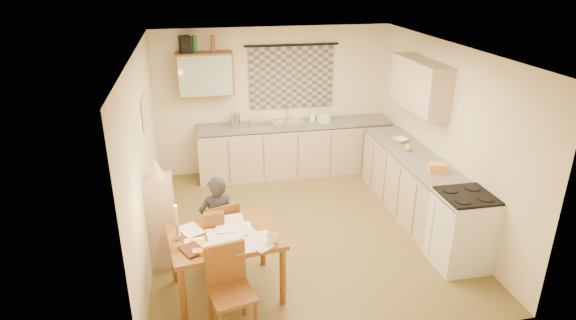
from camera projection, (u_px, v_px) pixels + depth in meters
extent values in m
cube|color=brown|center=(302.00, 230.00, 6.74)|extent=(4.00, 4.50, 0.02)
cube|color=white|center=(304.00, 48.00, 5.79)|extent=(4.00, 4.50, 0.02)
cube|color=beige|center=(274.00, 101.00, 8.32)|extent=(4.00, 0.02, 2.50)
cube|color=beige|center=(361.00, 235.00, 4.21)|extent=(4.00, 0.02, 2.50)
cube|color=beige|center=(144.00, 157.00, 5.90)|extent=(0.02, 4.50, 2.50)
cube|color=beige|center=(445.00, 136.00, 6.63)|extent=(0.02, 4.50, 2.50)
cube|color=navy|center=(291.00, 78.00, 8.18)|extent=(1.45, 0.03, 1.05)
cylinder|color=black|center=(292.00, 45.00, 7.95)|extent=(1.60, 0.04, 0.04)
cube|color=brown|center=(205.00, 74.00, 7.74)|extent=(0.90, 0.34, 0.70)
cube|color=#99B2A5|center=(206.00, 76.00, 7.58)|extent=(0.84, 0.02, 0.64)
cube|color=tan|center=(420.00, 84.00, 6.87)|extent=(0.34, 1.30, 0.70)
cube|color=beige|center=(145.00, 112.00, 6.10)|extent=(0.04, 0.50, 0.40)
cube|color=beige|center=(148.00, 112.00, 6.11)|extent=(0.01, 0.42, 0.32)
cube|color=tan|center=(294.00, 150.00, 8.40)|extent=(3.30, 0.60, 0.86)
cube|color=#605E5B|center=(294.00, 124.00, 8.22)|extent=(3.30, 0.62, 0.04)
cube|color=tan|center=(418.00, 191.00, 6.88)|extent=(0.60, 2.95, 0.86)
cube|color=#605E5B|center=(422.00, 161.00, 6.70)|extent=(0.62, 2.95, 0.04)
cube|color=white|center=(462.00, 231.00, 5.79)|extent=(0.62, 0.62, 0.93)
cube|color=black|center=(467.00, 196.00, 5.61)|extent=(0.59, 0.59, 0.03)
cube|color=silver|center=(289.00, 126.00, 8.21)|extent=(0.58, 0.48, 0.10)
cylinder|color=silver|center=(287.00, 113.00, 8.31)|extent=(0.04, 0.04, 0.28)
cube|color=silver|center=(261.00, 124.00, 8.10)|extent=(0.39, 0.34, 0.06)
cylinder|color=silver|center=(235.00, 120.00, 7.98)|extent=(0.23, 0.23, 0.24)
cylinder|color=white|center=(324.00, 117.00, 8.28)|extent=(0.32, 0.32, 0.16)
imported|color=white|center=(313.00, 116.00, 8.28)|extent=(0.12, 0.12, 0.19)
imported|color=white|center=(400.00, 140.00, 7.36)|extent=(0.34, 0.34, 0.05)
cube|color=gold|center=(437.00, 168.00, 6.27)|extent=(0.26, 0.22, 0.12)
sphere|color=gold|center=(408.00, 148.00, 6.99)|extent=(0.10, 0.10, 0.10)
cube|color=black|center=(185.00, 44.00, 7.50)|extent=(0.21, 0.24, 0.26)
cylinder|color=#195926|center=(194.00, 44.00, 7.53)|extent=(0.09, 0.09, 0.26)
cylinder|color=brown|center=(213.00, 44.00, 7.58)|extent=(0.08, 0.08, 0.26)
cube|color=brown|center=(225.00, 236.00, 5.19)|extent=(1.29, 1.04, 0.05)
cube|color=brown|center=(220.00, 233.00, 5.85)|extent=(0.50, 0.50, 0.04)
cube|color=brown|center=(225.00, 222.00, 5.62)|extent=(0.38, 0.17, 0.43)
cube|color=brown|center=(232.00, 295.00, 4.71)|extent=(0.50, 0.50, 0.04)
cube|color=brown|center=(225.00, 263.00, 4.78)|extent=(0.41, 0.13, 0.46)
imported|color=black|center=(218.00, 222.00, 5.74)|extent=(0.53, 0.43, 1.18)
cube|color=tan|center=(162.00, 221.00, 5.76)|extent=(0.32, 0.30, 1.18)
cone|color=beige|center=(156.00, 168.00, 5.50)|extent=(0.20, 0.20, 0.22)
cube|color=brown|center=(214.00, 219.00, 5.32)|extent=(0.23, 0.12, 0.16)
imported|color=white|center=(272.00, 239.00, 5.00)|extent=(0.16, 0.16, 0.10)
imported|color=maroon|center=(183.00, 253.00, 4.82)|extent=(0.40, 0.41, 0.02)
imported|color=gold|center=(188.00, 246.00, 4.95)|extent=(0.27, 0.30, 0.02)
cube|color=gold|center=(198.00, 252.00, 4.83)|extent=(0.12, 0.08, 0.04)
cube|color=black|center=(244.00, 245.00, 4.97)|extent=(0.13, 0.06, 0.02)
cylinder|color=silver|center=(177.00, 232.00, 5.05)|extent=(0.08, 0.08, 0.18)
cylinder|color=white|center=(177.00, 215.00, 4.98)|extent=(0.03, 0.03, 0.22)
sphere|color=#FFCC66|center=(175.00, 206.00, 4.90)|extent=(0.02, 0.02, 0.02)
cube|color=white|center=(246.00, 232.00, 5.21)|extent=(0.31, 0.36, 0.00)
cube|color=white|center=(213.00, 249.00, 4.91)|extent=(0.25, 0.33, 0.00)
cube|color=white|center=(217.00, 235.00, 5.15)|extent=(0.24, 0.32, 0.00)
cube|color=white|center=(261.00, 238.00, 5.09)|extent=(0.24, 0.32, 0.00)
cube|color=white|center=(259.00, 244.00, 4.99)|extent=(0.34, 0.36, 0.00)
cube|color=white|center=(224.00, 240.00, 5.04)|extent=(0.33, 0.36, 0.00)
cube|color=white|center=(242.00, 229.00, 5.27)|extent=(0.21, 0.30, 0.00)
cube|color=white|center=(191.00, 230.00, 5.24)|extent=(0.32, 0.36, 0.00)
cube|color=white|center=(235.00, 233.00, 5.17)|extent=(0.32, 0.36, 0.00)
cube|color=white|center=(195.00, 245.00, 4.95)|extent=(0.23, 0.31, 0.00)
cube|color=white|center=(242.00, 246.00, 4.93)|extent=(0.25, 0.33, 0.00)
cube|color=white|center=(234.00, 220.00, 5.42)|extent=(0.23, 0.31, 0.00)
cube|color=white|center=(225.00, 226.00, 5.30)|extent=(0.23, 0.31, 0.00)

